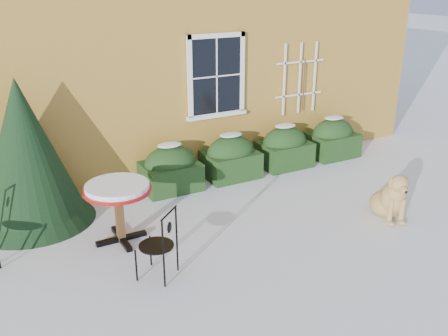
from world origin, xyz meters
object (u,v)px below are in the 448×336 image
bistro_table (118,194)px  dog (391,199)px  patio_chair_near (159,244)px  evergreen_shrub (27,166)px

bistro_table → dog: bearing=-18.6°
patio_chair_near → dog: size_ratio=1.06×
bistro_table → patio_chair_near: 1.24m
evergreen_shrub → patio_chair_near: 2.86m
bistro_table → dog: size_ratio=1.09×
evergreen_shrub → bistro_table: 1.72m
evergreen_shrub → patio_chair_near: evergreen_shrub is taller
evergreen_shrub → patio_chair_near: size_ratio=2.42×
evergreen_shrub → dog: bearing=-27.8°
patio_chair_near → dog: 4.02m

